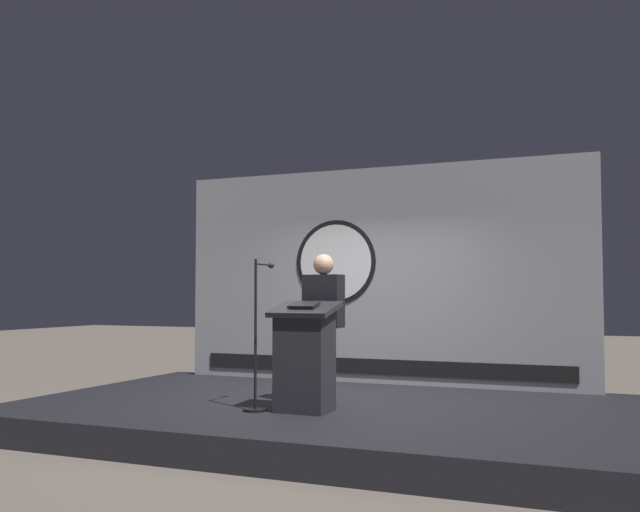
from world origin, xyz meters
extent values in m
plane|color=#6B6056|center=(0.00, 0.00, 0.00)|extent=(40.00, 40.00, 0.00)
cube|color=black|center=(0.00, 0.00, 0.15)|extent=(6.40, 4.00, 0.30)
cube|color=#9E9EA3|center=(0.00, 1.85, 1.72)|extent=(5.56, 0.10, 2.85)
cylinder|color=black|center=(-0.57, 1.80, 1.90)|extent=(1.14, 0.02, 1.14)
cylinder|color=white|center=(-0.57, 1.79, 1.90)|extent=(1.02, 0.02, 1.02)
cube|color=black|center=(0.00, 1.79, 0.52)|extent=(5.00, 0.02, 0.20)
cube|color=#26262B|center=(0.04, -0.60, 0.79)|extent=(0.52, 0.40, 0.99)
cube|color=#26262B|center=(0.04, -0.60, 1.32)|extent=(0.64, 0.50, 0.16)
cube|color=black|center=(0.04, -0.62, 1.36)|extent=(0.28, 0.20, 0.07)
cylinder|color=black|center=(0.04, -0.12, 0.71)|extent=(0.26, 0.26, 0.81)
cube|color=black|center=(0.04, -0.12, 1.39)|extent=(0.40, 0.24, 0.56)
sphere|color=tan|center=(0.04, -0.12, 1.79)|extent=(0.22, 0.22, 0.22)
cylinder|color=black|center=(-0.44, -0.75, 0.31)|extent=(0.24, 0.24, 0.02)
cylinder|color=black|center=(-0.44, -0.75, 1.06)|extent=(0.03, 0.03, 1.53)
cylinder|color=black|center=(-0.44, -0.57, 1.78)|extent=(0.02, 0.35, 0.02)
sphere|color=#262626|center=(-0.44, -0.40, 1.78)|extent=(0.07, 0.07, 0.07)
camera|label=1|loc=(2.94, -7.14, 1.47)|focal=40.01mm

